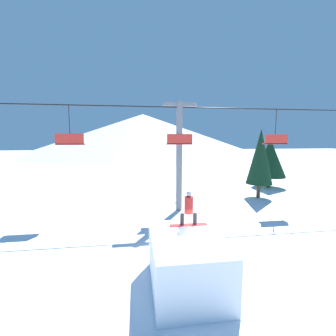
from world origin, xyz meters
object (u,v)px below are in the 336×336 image
Objects in this scene: snow_ramp at (187,262)px; distant_skier at (179,193)px; snowboarder at (189,208)px; pine_tree_near at (260,157)px.

distant_skier is at bearing 80.43° from snow_ramp.
snowboarder is at bearing -98.93° from distant_skier.
pine_tree_near is at bearing 48.94° from snowboarder.
snow_ramp is 2.29× the size of snowboarder.
snow_ramp is at bearing -129.26° from pine_tree_near.
snowboarder is (0.29, 1.02, 1.60)m from snow_ramp.
snow_ramp is 0.55× the size of pine_tree_near.
pine_tree_near is at bearing 0.31° from distant_skier.
snowboarder reaches higher than distant_skier.
snow_ramp is 2.72× the size of distant_skier.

